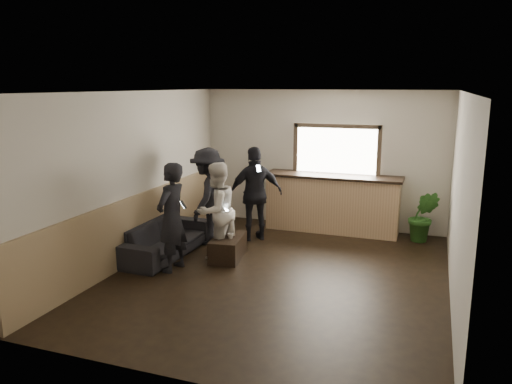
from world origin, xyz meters
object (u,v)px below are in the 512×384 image
at_px(sofa, 165,238).
at_px(cup_b, 231,236).
at_px(potted_plant, 423,216).
at_px(person_d, 255,194).
at_px(bar_counter, 332,200).
at_px(person_c, 208,196).
at_px(cup_a, 226,231).
at_px(person_a, 172,217).
at_px(person_b, 217,211).
at_px(coffee_table, 228,248).

height_order(sofa, cup_b, sofa).
xyz_separation_m(potted_plant, person_d, (-3.00, -0.92, 0.40)).
height_order(bar_counter, potted_plant, bar_counter).
relative_size(potted_plant, person_c, 0.55).
relative_size(cup_b, potted_plant, 0.10).
height_order(cup_a, person_d, person_d).
height_order(person_c, person_d, person_c).
distance_m(cup_b, potted_plant, 3.69).
bearing_deg(potted_plant, person_a, -142.09).
bearing_deg(cup_b, person_c, 135.86).
distance_m(sofa, person_b, 1.07).
distance_m(cup_b, person_d, 1.32).
bearing_deg(person_c, cup_a, 43.19).
bearing_deg(person_b, coffee_table, 113.19).
xyz_separation_m(bar_counter, person_d, (-1.26, -1.07, 0.25)).
xyz_separation_m(person_a, person_c, (-0.05, 1.44, 0.03)).
height_order(sofa, person_c, person_c).
distance_m(sofa, person_c, 1.11).
distance_m(bar_counter, cup_a, 2.53).
distance_m(bar_counter, coffee_table, 2.64).
bearing_deg(sofa, person_d, -40.35).
height_order(cup_b, potted_plant, potted_plant).
bearing_deg(person_a, bar_counter, 151.75).
xyz_separation_m(sofa, coffee_table, (1.11, 0.17, -0.11)).
bearing_deg(bar_counter, sofa, -135.53).
bearing_deg(coffee_table, cup_b, -41.30).
height_order(person_a, person_b, person_a).
bearing_deg(person_d, bar_counter, -174.67).
bearing_deg(potted_plant, cup_a, -148.75).
relative_size(bar_counter, person_d, 1.52).
height_order(sofa, coffee_table, sofa).
distance_m(sofa, cup_b, 1.21).
bearing_deg(potted_plant, bar_counter, 175.17).
bearing_deg(cup_a, sofa, -161.91).
height_order(coffee_table, potted_plant, potted_plant).
bearing_deg(sofa, person_c, -27.17).
relative_size(sofa, person_b, 1.24).
bearing_deg(bar_counter, cup_b, -118.59).
bearing_deg(person_d, person_b, 41.70).
bearing_deg(person_d, potted_plant, 162.04).
bearing_deg(coffee_table, person_c, 135.53).
height_order(bar_counter, person_b, bar_counter).
xyz_separation_m(sofa, person_b, (0.92, 0.17, 0.52)).
bearing_deg(person_a, cup_a, 155.87).
bearing_deg(cup_a, person_a, -118.68).
relative_size(bar_counter, cup_b, 27.84).
bearing_deg(sofa, person_a, -139.43).
xyz_separation_m(sofa, cup_b, (1.20, 0.10, 0.13)).
bearing_deg(person_a, potted_plant, 132.46).
relative_size(bar_counter, person_a, 1.56).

